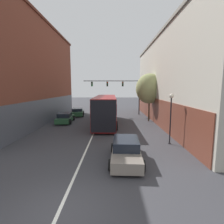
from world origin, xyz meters
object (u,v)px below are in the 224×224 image
street_lamp (171,113)px  bus (106,109)px  hatchback_foreground (126,150)px  street_tree_near (150,89)px  parked_car_left_mid (65,118)px  traffic_signal_gantry (120,88)px  parked_car_left_near (78,112)px

street_lamp → bus: bearing=124.8°
hatchback_foreground → street_tree_near: bearing=-14.6°
hatchback_foreground → parked_car_left_mid: hatchback_foreground is taller
traffic_signal_gantry → parked_car_left_mid: bearing=-136.3°
parked_car_left_near → street_tree_near: (10.86, -4.56, 3.85)m
bus → traffic_signal_gantry: traffic_signal_gantry is taller
bus → traffic_signal_gantry: (2.10, 8.06, 2.61)m
parked_car_left_near → street_lamp: bearing=-152.1°
parked_car_left_mid → street_lamp: size_ratio=1.13×
hatchback_foreground → traffic_signal_gantry: size_ratio=0.48×
hatchback_foreground → bus: bearing=11.4°
hatchback_foreground → traffic_signal_gantry: (0.29, 19.48, 3.93)m
hatchback_foreground → parked_car_left_near: hatchback_foreground is taller
traffic_signal_gantry → street_tree_near: street_tree_near is taller
street_tree_near → parked_car_left_near: bearing=157.2°
hatchback_foreground → parked_car_left_mid: bearing=32.9°
bus → parked_car_left_near: bus is taller
bus → street_tree_near: 6.73m
hatchback_foreground → street_tree_near: size_ratio=0.70×
hatchback_foreground → street_tree_near: street_tree_near is taller
parked_car_left_near → street_lamp: 18.16m
bus → hatchback_foreground: (1.81, -11.42, -1.32)m
parked_car_left_mid → street_lamp: (11.04, -8.96, 1.93)m
parked_car_left_near → traffic_signal_gantry: traffic_signal_gantry is taller
street_tree_near → hatchback_foreground: bearing=-107.0°
parked_car_left_near → traffic_signal_gantry: bearing=-85.9°
bus → parked_car_left_mid: size_ratio=2.46×
bus → traffic_signal_gantry: bearing=-15.2°
hatchback_foreground → parked_car_left_near: bearing=23.0°
parked_car_left_mid → traffic_signal_gantry: size_ratio=0.48×
hatchback_foreground → street_lamp: street_lamp is taller
parked_car_left_near → street_tree_near: street_tree_near is taller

